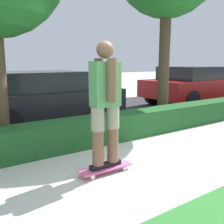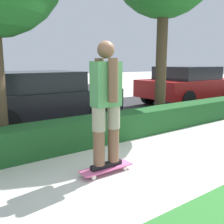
% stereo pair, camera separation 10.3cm
% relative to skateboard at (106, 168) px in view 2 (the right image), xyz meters
% --- Properties ---
extents(ground_plane, '(60.00, 60.00, 0.00)m').
position_rel_skateboard_xyz_m(ground_plane, '(0.59, -0.26, -0.07)').
color(ground_plane, beige).
extents(street_asphalt, '(18.61, 5.00, 0.01)m').
position_rel_skateboard_xyz_m(street_asphalt, '(0.59, 3.94, -0.07)').
color(street_asphalt, '#2D2D30').
rests_on(street_asphalt, ground_plane).
extents(hedge_row, '(18.61, 0.60, 0.54)m').
position_rel_skateboard_xyz_m(hedge_row, '(0.59, 1.34, 0.20)').
color(hedge_row, '#1E5123').
rests_on(hedge_row, ground_plane).
extents(skateboard, '(0.83, 0.24, 0.09)m').
position_rel_skateboard_xyz_m(skateboard, '(0.00, 0.00, 0.00)').
color(skateboard, '#DB5B93').
rests_on(skateboard, ground_plane).
extents(skater_person, '(0.52, 0.47, 1.82)m').
position_rel_skateboard_xyz_m(skater_person, '(-0.00, 0.00, 0.99)').
color(skater_person, black).
rests_on(skater_person, skateboard).
extents(parked_car_middle, '(3.81, 2.02, 1.39)m').
position_rel_skateboard_xyz_m(parked_car_middle, '(0.33, 3.41, 0.68)').
color(parked_car_middle, black).
rests_on(parked_car_middle, ground_plane).
extents(parked_car_rear, '(3.89, 2.07, 1.45)m').
position_rel_skateboard_xyz_m(parked_car_rear, '(6.23, 3.46, 0.70)').
color(parked_car_rear, maroon).
rests_on(parked_car_rear, ground_plane).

